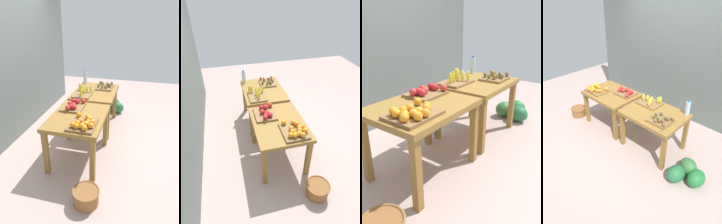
% 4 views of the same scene
% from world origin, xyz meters
% --- Properties ---
extents(ground_plane, '(8.00, 8.00, 0.00)m').
position_xyz_m(ground_plane, '(0.00, 0.00, 0.00)').
color(ground_plane, '#B69C95').
extents(back_wall, '(4.40, 0.12, 3.00)m').
position_xyz_m(back_wall, '(0.00, 1.35, 1.50)').
color(back_wall, slate).
rests_on(back_wall, ground_plane).
extents(display_table_left, '(1.04, 0.80, 0.76)m').
position_xyz_m(display_table_left, '(-0.56, 0.00, 0.65)').
color(display_table_left, olive).
rests_on(display_table_left, ground_plane).
extents(display_table_right, '(1.04, 0.80, 0.76)m').
position_xyz_m(display_table_right, '(0.56, 0.00, 0.65)').
color(display_table_right, olive).
rests_on(display_table_right, ground_plane).
extents(orange_bin, '(0.44, 0.37, 0.11)m').
position_xyz_m(orange_bin, '(-0.84, -0.16, 0.81)').
color(orange_bin, brown).
rests_on(orange_bin, display_table_left).
extents(apple_bin, '(0.42, 0.35, 0.11)m').
position_xyz_m(apple_bin, '(-0.31, 0.15, 0.80)').
color(apple_bin, brown).
rests_on(apple_bin, display_table_left).
extents(banana_crate, '(0.44, 0.32, 0.17)m').
position_xyz_m(banana_crate, '(0.31, 0.18, 0.81)').
color(banana_crate, brown).
rests_on(banana_crate, display_table_right).
extents(kiwi_bin, '(0.37, 0.32, 0.10)m').
position_xyz_m(kiwi_bin, '(0.79, -0.15, 0.80)').
color(kiwi_bin, brown).
rests_on(kiwi_bin, display_table_right).
extents(water_bottle, '(0.08, 0.08, 0.27)m').
position_xyz_m(water_bottle, '(0.99, 0.32, 0.89)').
color(water_bottle, silver).
rests_on(water_bottle, display_table_right).
extents(watermelon_pile, '(0.57, 0.63, 0.26)m').
position_xyz_m(watermelon_pile, '(1.41, -0.23, 0.13)').
color(watermelon_pile, '#247234').
rests_on(watermelon_pile, ground_plane).
extents(wicker_basket, '(0.34, 0.34, 0.21)m').
position_xyz_m(wicker_basket, '(-1.40, -0.35, 0.11)').
color(wicker_basket, brown).
rests_on(wicker_basket, ground_plane).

